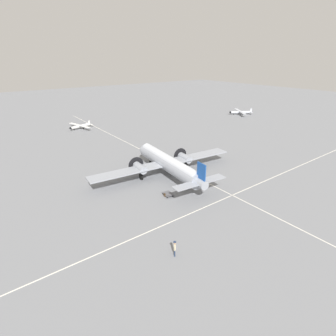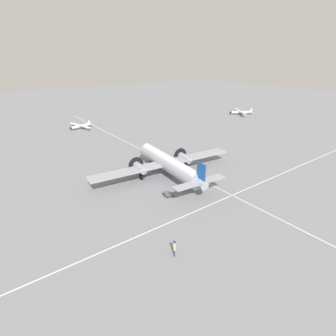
{
  "view_description": "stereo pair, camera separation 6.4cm",
  "coord_description": "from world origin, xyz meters",
  "px_view_note": "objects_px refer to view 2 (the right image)",
  "views": [
    {
      "loc": [
        32.51,
        -24.24,
        18.73
      ],
      "look_at": [
        0.0,
        0.0,
        1.54
      ],
      "focal_mm": 28.0,
      "sensor_mm": 36.0,
      "label": 1
    },
    {
      "loc": [
        32.55,
        -24.19,
        18.73
      ],
      "look_at": [
        0.0,
        0.0,
        1.54
      ],
      "focal_mm": 28.0,
      "sensor_mm": 36.0,
      "label": 2
    }
  ],
  "objects_px": {
    "suitcase_near_door": "(165,195)",
    "baggage_cart": "(168,194)",
    "light_aircraft_distant": "(80,126)",
    "airliner_main": "(167,163)",
    "crew_foreground": "(174,247)",
    "light_aircraft_taxiing": "(241,112)"
  },
  "relations": [
    {
      "from": "baggage_cart",
      "to": "crew_foreground",
      "type": "bearing_deg",
      "value": 154.54
    },
    {
      "from": "crew_foreground",
      "to": "light_aircraft_taxiing",
      "type": "relative_size",
      "value": 0.18
    },
    {
      "from": "airliner_main",
      "to": "light_aircraft_taxiing",
      "type": "relative_size",
      "value": 2.73
    },
    {
      "from": "suitcase_near_door",
      "to": "crew_foreground",
      "type": "bearing_deg",
      "value": -31.39
    },
    {
      "from": "baggage_cart",
      "to": "airliner_main",
      "type": "bearing_deg",
      "value": -27.03
    },
    {
      "from": "suitcase_near_door",
      "to": "baggage_cart",
      "type": "height_order",
      "value": "baggage_cart"
    },
    {
      "from": "airliner_main",
      "to": "crew_foreground",
      "type": "xyz_separation_m",
      "value": [
        16.3,
        -11.07,
        -1.31
      ]
    },
    {
      "from": "suitcase_near_door",
      "to": "baggage_cart",
      "type": "relative_size",
      "value": 0.28
    },
    {
      "from": "baggage_cart",
      "to": "light_aircraft_taxiing",
      "type": "bearing_deg",
      "value": -51.97
    },
    {
      "from": "light_aircraft_distant",
      "to": "airliner_main",
      "type": "bearing_deg",
      "value": 76.18
    },
    {
      "from": "suitcase_near_door",
      "to": "airliner_main",
      "type": "bearing_deg",
      "value": 141.1
    },
    {
      "from": "baggage_cart",
      "to": "light_aircraft_distant",
      "type": "height_order",
      "value": "light_aircraft_distant"
    },
    {
      "from": "suitcase_near_door",
      "to": "light_aircraft_taxiing",
      "type": "relative_size",
      "value": 0.05
    },
    {
      "from": "light_aircraft_taxiing",
      "to": "crew_foreground",
      "type": "bearing_deg",
      "value": 67.39
    },
    {
      "from": "suitcase_near_door",
      "to": "light_aircraft_taxiing",
      "type": "bearing_deg",
      "value": 119.59
    },
    {
      "from": "suitcase_near_door",
      "to": "light_aircraft_taxiing",
      "type": "xyz_separation_m",
      "value": [
        -32.0,
        56.36,
        0.61
      ]
    },
    {
      "from": "light_aircraft_distant",
      "to": "suitcase_near_door",
      "type": "bearing_deg",
      "value": 70.32
    },
    {
      "from": "crew_foreground",
      "to": "light_aircraft_distant",
      "type": "distance_m",
      "value": 57.59
    },
    {
      "from": "suitcase_near_door",
      "to": "light_aircraft_distant",
      "type": "height_order",
      "value": "light_aircraft_distant"
    },
    {
      "from": "suitcase_near_door",
      "to": "baggage_cart",
      "type": "xyz_separation_m",
      "value": [
        0.05,
        0.55,
        0.04
      ]
    },
    {
      "from": "crew_foreground",
      "to": "light_aircraft_distant",
      "type": "relative_size",
      "value": 0.19
    },
    {
      "from": "airliner_main",
      "to": "light_aircraft_distant",
      "type": "relative_size",
      "value": 2.93
    }
  ]
}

